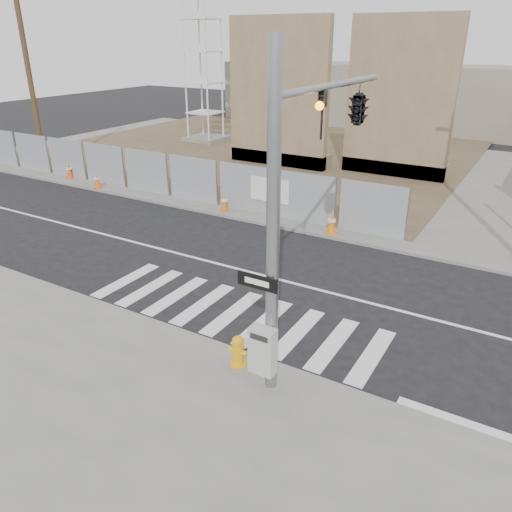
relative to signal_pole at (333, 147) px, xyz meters
The scene contains 13 objects.
ground 5.77m from the signal_pole, 140.66° to the left, with size 100.00×100.00×0.00m, color black.
sidewalk_far 16.91m from the signal_pole, 98.84° to the left, with size 50.00×20.00×0.12m, color slate.
signal_pole is the anchor object (origin of this frame).
chain_link_fence 14.80m from the signal_pole, 150.58° to the left, with size 24.60×0.04×2.00m, color gray.
concrete_wall_left 17.92m from the signal_pole, 122.11° to the left, with size 6.00×1.30×8.00m.
concrete_wall_right 16.46m from the signal_pole, 100.52° to the left, with size 5.50×1.30×8.00m.
crane_tower 26.21m from the signal_pole, 132.57° to the left, with size 2.60×2.60×18.15m.
utility_pole_left 21.84m from the signal_pole, 159.79° to the left, with size 1.60×0.28×10.00m.
fire_hydrant 5.06m from the signal_pole, 111.66° to the right, with size 0.49×0.49×0.76m.
traffic_cone_a 19.44m from the signal_pole, 158.65° to the left, with size 0.49×0.49×0.77m.
traffic_cone_b 16.72m from the signal_pole, 157.19° to the left, with size 0.49×0.49×0.75m.
traffic_cone_c 10.88m from the signal_pole, 138.71° to the left, with size 0.45×0.45×0.69m.
traffic_cone_d 8.09m from the signal_pole, 110.82° to the left, with size 0.49×0.49×0.78m.
Camera 1 is at (6.71, -12.53, 7.05)m, focal length 35.00 mm.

